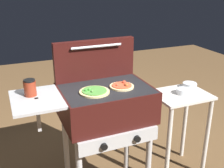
{
  "coord_description": "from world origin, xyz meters",
  "views": [
    {
      "loc": [
        -0.66,
        -1.7,
        1.63
      ],
      "look_at": [
        0.05,
        0.0,
        0.92
      ],
      "focal_mm": 44.54,
      "sensor_mm": 36.0,
      "label": 1
    }
  ],
  "objects_px": {
    "pizza_veggie": "(94,92)",
    "pizza_pepperoni": "(122,86)",
    "prep_table": "(179,117)",
    "grill": "(104,107)",
    "topping_bowl_near": "(190,86)",
    "sauce_jar": "(30,88)",
    "topping_bowl_far": "(183,92)"
  },
  "relations": [
    {
      "from": "pizza_veggie",
      "to": "pizza_pepperoni",
      "type": "distance_m",
      "value": 0.22
    },
    {
      "from": "prep_table",
      "to": "grill",
      "type": "bearing_deg",
      "value": -179.63
    },
    {
      "from": "grill",
      "to": "prep_table",
      "type": "xyz_separation_m",
      "value": [
        0.67,
        0.0,
        -0.22
      ]
    },
    {
      "from": "topping_bowl_near",
      "to": "pizza_veggie",
      "type": "bearing_deg",
      "value": -171.55
    },
    {
      "from": "pizza_veggie",
      "to": "sauce_jar",
      "type": "height_order",
      "value": "sauce_jar"
    },
    {
      "from": "grill",
      "to": "topping_bowl_far",
      "type": "height_order",
      "value": "grill"
    },
    {
      "from": "prep_table",
      "to": "sauce_jar",
      "type": "bearing_deg",
      "value": 176.97
    },
    {
      "from": "grill",
      "to": "pizza_veggie",
      "type": "relative_size",
      "value": 4.67
    },
    {
      "from": "pizza_veggie",
      "to": "topping_bowl_far",
      "type": "bearing_deg",
      "value": 3.43
    },
    {
      "from": "grill",
      "to": "sauce_jar",
      "type": "height_order",
      "value": "sauce_jar"
    },
    {
      "from": "grill",
      "to": "sauce_jar",
      "type": "distance_m",
      "value": 0.54
    },
    {
      "from": "topping_bowl_far",
      "to": "grill",
      "type": "bearing_deg",
      "value": 179.47
    },
    {
      "from": "topping_bowl_near",
      "to": "topping_bowl_far",
      "type": "height_order",
      "value": "same"
    },
    {
      "from": "sauce_jar",
      "to": "prep_table",
      "type": "relative_size",
      "value": 0.15
    },
    {
      "from": "grill",
      "to": "sauce_jar",
      "type": "bearing_deg",
      "value": 172.35
    },
    {
      "from": "prep_table",
      "to": "topping_bowl_far",
      "type": "relative_size",
      "value": 6.93
    },
    {
      "from": "sauce_jar",
      "to": "prep_table",
      "type": "xyz_separation_m",
      "value": [
        1.17,
        -0.06,
        -0.42
      ]
    },
    {
      "from": "prep_table",
      "to": "topping_bowl_near",
      "type": "xyz_separation_m",
      "value": [
        0.14,
        0.08,
        0.23
      ]
    },
    {
      "from": "grill",
      "to": "pizza_pepperoni",
      "type": "distance_m",
      "value": 0.2
    },
    {
      "from": "grill",
      "to": "topping_bowl_far",
      "type": "distance_m",
      "value": 0.68
    },
    {
      "from": "pizza_veggie",
      "to": "grill",
      "type": "bearing_deg",
      "value": 30.32
    },
    {
      "from": "pizza_pepperoni",
      "to": "topping_bowl_near",
      "type": "xyz_separation_m",
      "value": [
        0.69,
        0.11,
        -0.14
      ]
    },
    {
      "from": "prep_table",
      "to": "topping_bowl_near",
      "type": "height_order",
      "value": "topping_bowl_near"
    },
    {
      "from": "pizza_veggie",
      "to": "prep_table",
      "type": "bearing_deg",
      "value": 4.27
    },
    {
      "from": "grill",
      "to": "sauce_jar",
      "type": "xyz_separation_m",
      "value": [
        -0.49,
        0.07,
        0.2
      ]
    },
    {
      "from": "sauce_jar",
      "to": "pizza_pepperoni",
      "type": "bearing_deg",
      "value": -9.1
    },
    {
      "from": "pizza_pepperoni",
      "to": "topping_bowl_far",
      "type": "bearing_deg",
      "value": 2.72
    },
    {
      "from": "sauce_jar",
      "to": "topping_bowl_far",
      "type": "relative_size",
      "value": 1.03
    },
    {
      "from": "pizza_pepperoni",
      "to": "topping_bowl_near",
      "type": "distance_m",
      "value": 0.71
    },
    {
      "from": "grill",
      "to": "topping_bowl_far",
      "type": "xyz_separation_m",
      "value": [
        0.68,
        -0.01,
        0.01
      ]
    },
    {
      "from": "sauce_jar",
      "to": "topping_bowl_near",
      "type": "bearing_deg",
      "value": 0.68
    },
    {
      "from": "pizza_veggie",
      "to": "sauce_jar",
      "type": "distance_m",
      "value": 0.42
    }
  ]
}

